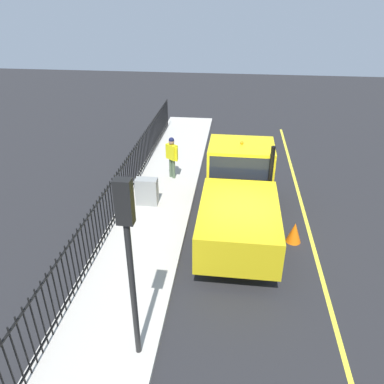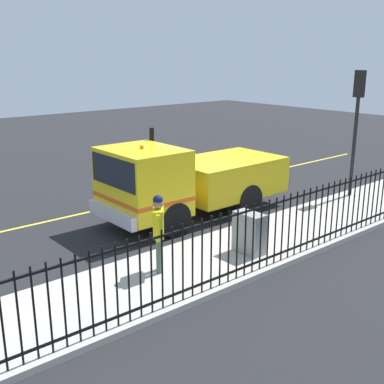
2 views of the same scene
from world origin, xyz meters
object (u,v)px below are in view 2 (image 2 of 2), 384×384
work_truck (182,178)px  traffic_cone (172,190)px  utility_cabinet (249,233)px  traffic_light_near (357,108)px  worker_standing (158,225)px

work_truck → traffic_cone: size_ratio=8.89×
work_truck → utility_cabinet: bearing=170.1°
traffic_light_near → utility_cabinet: 6.81m
work_truck → traffic_cone: (-1.76, 0.99, -0.90)m
traffic_light_near → utility_cabinet: bearing=102.2°
traffic_cone → utility_cabinet: bearing=-17.5°
worker_standing → traffic_light_near: bearing=-47.7°
worker_standing → utility_cabinet: 2.41m
traffic_cone → work_truck: bearing=-29.5°
worker_standing → traffic_light_near: size_ratio=0.42×
worker_standing → work_truck: bearing=-8.6°
work_truck → traffic_cone: bearing=-29.2°
traffic_cone → traffic_light_near: bearing=50.8°
work_truck → worker_standing: 3.96m
utility_cabinet → traffic_cone: bearing=162.5°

